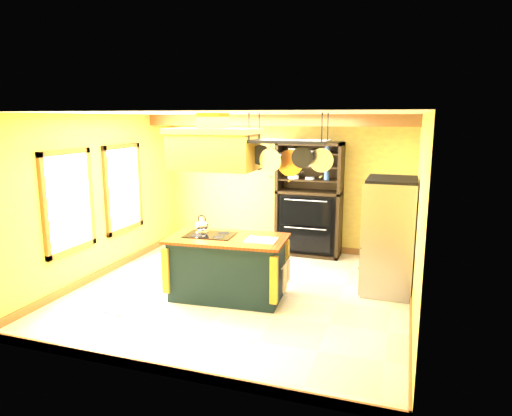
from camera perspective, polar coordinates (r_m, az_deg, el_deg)
The scene contains 15 objects.
floor at distance 7.20m, azimuth -1.75°, elevation -10.27°, with size 5.00×5.00×0.00m, color beige.
ceiling at distance 6.70m, azimuth -1.89°, elevation 11.76°, with size 5.00×5.00×0.00m, color white.
wall_back at distance 9.17m, azimuth 3.62°, elevation 3.15°, with size 5.00×0.02×2.70m, color #DDCA50.
wall_front at distance 4.62m, azimuth -12.70°, elevation -5.23°, with size 5.00×0.02×2.70m, color #DDCA50.
wall_left at distance 8.03m, azimuth -18.81°, elevation 1.40°, with size 0.02×5.00×2.70m, color #DDCA50.
wall_right at distance 6.41m, azimuth 19.64°, elevation -1.02°, with size 0.02×5.00×2.70m, color #DDCA50.
ceiling_beam at distance 8.31m, azimuth 2.28°, elevation 10.90°, with size 5.00×0.15×0.20m, color olive.
window_near at distance 7.39m, azimuth -22.35°, elevation 0.74°, with size 0.06×1.06×1.56m.
window_far at distance 8.48m, azimuth -16.20°, elevation 2.40°, with size 0.06×1.06×1.56m.
kitchen_island at distance 6.82m, azimuth -3.55°, elevation -7.32°, with size 1.78×1.08×1.11m.
range_hood at distance 6.56m, azimuth -5.36°, elevation 7.59°, with size 1.28×0.72×0.80m.
pot_rack at distance 6.21m, azimuth 4.14°, elevation 7.34°, with size 1.17×0.54×0.86m.
refrigerator at distance 7.22m, azimuth 16.18°, elevation -3.68°, with size 0.75×0.88×1.72m.
hutch at distance 8.90m, azimuth 6.67°, elevation -0.39°, with size 1.24×0.56×2.19m.
floor_register at distance 6.70m, azimuth -17.42°, elevation -12.44°, with size 0.28×0.12×0.01m, color black.
Camera 1 is at (2.33, -6.28, 2.64)m, focal length 32.00 mm.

